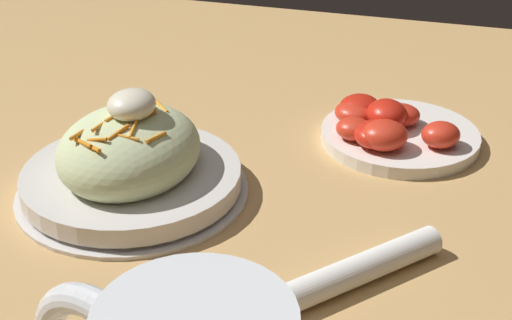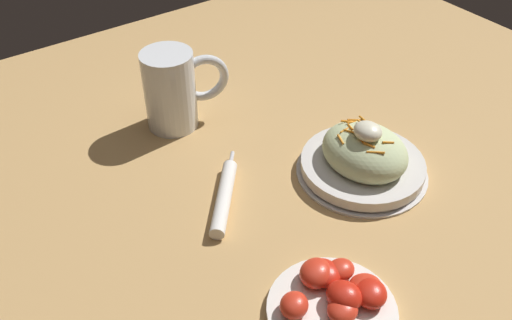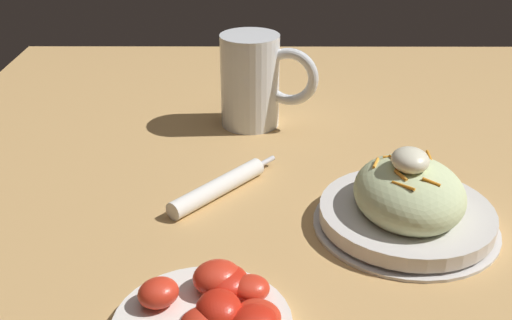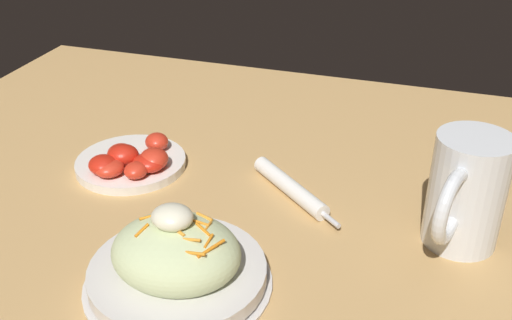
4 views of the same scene
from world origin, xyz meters
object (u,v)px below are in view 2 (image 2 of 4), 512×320
at_px(salad_plate, 364,158).
at_px(beer_mug, 173,93).
at_px(tomato_plate, 334,299).
at_px(napkin_roll, 224,197).

relative_size(salad_plate, beer_mug, 1.42).
xyz_separation_m(beer_mug, tomato_plate, (0.51, -0.04, -0.05)).
height_order(beer_mug, napkin_roll, beer_mug).
bearing_deg(beer_mug, tomato_plate, -3.98).
relative_size(salad_plate, tomato_plate, 1.30).
bearing_deg(beer_mug, napkin_roll, -10.33).
bearing_deg(napkin_roll, tomato_plate, 2.02).
bearing_deg(tomato_plate, napkin_roll, -177.98).
height_order(napkin_roll, tomato_plate, tomato_plate).
bearing_deg(salad_plate, beer_mug, -148.80).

